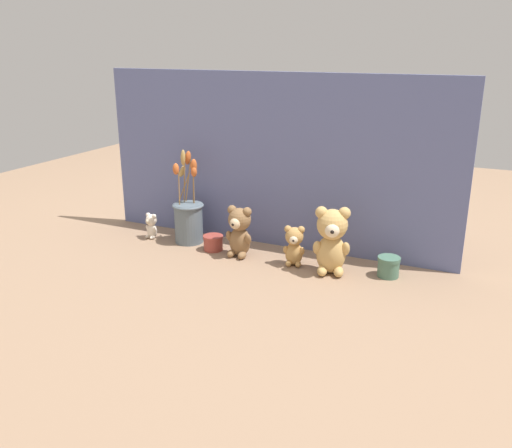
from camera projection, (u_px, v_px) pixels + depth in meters
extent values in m
plane|color=#8E7056|center=(254.00, 258.00, 2.00)|extent=(4.00, 4.00, 0.00)
cube|color=slate|center=(272.00, 162.00, 2.04)|extent=(1.42, 0.02, 0.66)
ellipsoid|color=tan|center=(331.00, 254.00, 1.85)|extent=(0.12, 0.11, 0.14)
sphere|color=tan|center=(332.00, 225.00, 1.82)|extent=(0.11, 0.11, 0.11)
sphere|color=beige|center=(332.00, 230.00, 1.78)|extent=(0.05, 0.05, 0.05)
sphere|color=black|center=(332.00, 232.00, 1.76)|extent=(0.01, 0.01, 0.01)
sphere|color=tan|center=(344.00, 213.00, 1.80)|extent=(0.04, 0.04, 0.04)
sphere|color=tan|center=(321.00, 212.00, 1.81)|extent=(0.04, 0.04, 0.04)
ellipsoid|color=tan|center=(345.00, 249.00, 1.83)|extent=(0.04, 0.05, 0.06)
ellipsoid|color=tan|center=(317.00, 248.00, 1.84)|extent=(0.04, 0.05, 0.06)
ellipsoid|color=tan|center=(338.00, 272.00, 1.84)|extent=(0.05, 0.06, 0.03)
ellipsoid|color=tan|center=(322.00, 271.00, 1.84)|extent=(0.05, 0.06, 0.03)
ellipsoid|color=olive|center=(239.00, 242.00, 2.01)|extent=(0.08, 0.07, 0.11)
sphere|color=olive|center=(239.00, 220.00, 1.98)|extent=(0.09, 0.09, 0.09)
sphere|color=#D1B289|center=(235.00, 223.00, 1.95)|extent=(0.04, 0.04, 0.04)
sphere|color=black|center=(233.00, 225.00, 1.94)|extent=(0.01, 0.01, 0.01)
sphere|color=olive|center=(247.00, 212.00, 1.96)|extent=(0.03, 0.03, 0.03)
sphere|color=olive|center=(232.00, 210.00, 1.98)|extent=(0.03, 0.03, 0.03)
ellipsoid|color=olive|center=(248.00, 239.00, 1.98)|extent=(0.02, 0.04, 0.05)
ellipsoid|color=olive|center=(229.00, 236.00, 2.01)|extent=(0.02, 0.04, 0.05)
ellipsoid|color=olive|center=(242.00, 255.00, 1.99)|extent=(0.03, 0.04, 0.03)
ellipsoid|color=olive|center=(231.00, 253.00, 2.01)|extent=(0.03, 0.04, 0.03)
ellipsoid|color=tan|center=(294.00, 254.00, 1.93)|extent=(0.07, 0.07, 0.08)
sphere|color=tan|center=(294.00, 236.00, 1.91)|extent=(0.07, 0.07, 0.07)
sphere|color=beige|center=(294.00, 240.00, 1.88)|extent=(0.03, 0.03, 0.03)
sphere|color=black|center=(293.00, 241.00, 1.87)|extent=(0.01, 0.01, 0.01)
sphere|color=tan|center=(301.00, 230.00, 1.89)|extent=(0.03, 0.03, 0.03)
sphere|color=tan|center=(288.00, 229.00, 1.90)|extent=(0.03, 0.03, 0.03)
ellipsoid|color=tan|center=(302.00, 251.00, 1.91)|extent=(0.03, 0.03, 0.04)
ellipsoid|color=tan|center=(286.00, 250.00, 1.92)|extent=(0.03, 0.03, 0.04)
ellipsoid|color=tan|center=(298.00, 264.00, 1.92)|extent=(0.03, 0.04, 0.02)
ellipsoid|color=tan|center=(289.00, 264.00, 1.92)|extent=(0.03, 0.04, 0.02)
ellipsoid|color=beige|center=(152.00, 231.00, 2.20)|extent=(0.05, 0.04, 0.06)
sphere|color=beige|center=(151.00, 220.00, 2.19)|extent=(0.05, 0.05, 0.05)
sphere|color=beige|center=(148.00, 222.00, 2.17)|extent=(0.02, 0.02, 0.02)
sphere|color=black|center=(147.00, 222.00, 2.17)|extent=(0.01, 0.01, 0.01)
sphere|color=beige|center=(154.00, 216.00, 2.17)|extent=(0.02, 0.02, 0.02)
sphere|color=beige|center=(148.00, 215.00, 2.19)|extent=(0.02, 0.02, 0.02)
ellipsoid|color=beige|center=(155.00, 229.00, 2.18)|extent=(0.02, 0.02, 0.03)
ellipsoid|color=beige|center=(148.00, 228.00, 2.21)|extent=(0.02, 0.02, 0.03)
ellipsoid|color=beige|center=(152.00, 237.00, 2.19)|extent=(0.02, 0.03, 0.02)
ellipsoid|color=beige|center=(148.00, 236.00, 2.20)|extent=(0.02, 0.03, 0.02)
cylinder|color=slate|center=(189.00, 223.00, 2.14)|extent=(0.11, 0.11, 0.16)
torus|color=slate|center=(188.00, 205.00, 2.12)|extent=(0.12, 0.12, 0.01)
cylinder|color=olive|center=(188.00, 180.00, 2.12)|extent=(0.03, 0.02, 0.17)
ellipsoid|color=#C65B28|center=(188.00, 158.00, 2.11)|extent=(0.04, 0.03, 0.06)
cylinder|color=olive|center=(179.00, 187.00, 2.09)|extent=(0.01, 0.02, 0.14)
ellipsoid|color=#C65B28|center=(176.00, 169.00, 2.07)|extent=(0.04, 0.04, 0.05)
cylinder|color=olive|center=(193.00, 185.00, 2.10)|extent=(0.01, 0.01, 0.15)
ellipsoid|color=#C65B28|center=(194.00, 166.00, 2.08)|extent=(0.04, 0.04, 0.06)
cylinder|color=olive|center=(184.00, 180.00, 2.11)|extent=(0.01, 0.01, 0.18)
ellipsoid|color=tan|center=(183.00, 158.00, 2.09)|extent=(0.03, 0.03, 0.06)
cylinder|color=olive|center=(194.00, 188.00, 2.10)|extent=(0.01, 0.01, 0.13)
ellipsoid|color=#C65B28|center=(194.00, 172.00, 2.08)|extent=(0.03, 0.03, 0.04)
cylinder|color=olive|center=(184.00, 187.00, 2.14)|extent=(0.04, 0.04, 0.12)
ellipsoid|color=tan|center=(182.00, 171.00, 2.14)|extent=(0.04, 0.04, 0.05)
cylinder|color=#47705B|center=(388.00, 268.00, 1.83)|extent=(0.07, 0.07, 0.06)
cylinder|color=#47705B|center=(389.00, 259.00, 1.82)|extent=(0.08, 0.08, 0.01)
cylinder|color=#993D33|center=(213.00, 244.00, 2.07)|extent=(0.07, 0.07, 0.05)
cylinder|color=#993D33|center=(213.00, 237.00, 2.06)|extent=(0.08, 0.08, 0.01)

